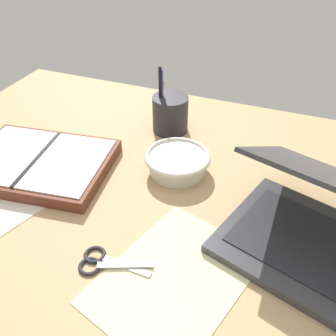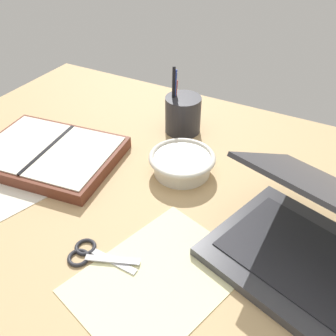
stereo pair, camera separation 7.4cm
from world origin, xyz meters
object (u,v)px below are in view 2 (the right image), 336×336
object	(u,v)px
scissors	(89,254)
bowl	(182,163)
pen_cup	(183,114)
laptop	(330,248)
planner	(49,154)

from	to	relation	value
scissors	bowl	bearing A→B (deg)	73.14
pen_cup	scissors	bearing A→B (deg)	-84.39
pen_cup	bowl	bearing A→B (deg)	-63.60
laptop	bowl	world-z (taller)	laptop
pen_cup	scissors	distance (cm)	45.37
pen_cup	scissors	xyz separation A→B (cm)	(4.41, -44.92, -4.56)
planner	scissors	size ratio (longest dim) A/B	2.66
laptop	planner	distance (cm)	62.48
laptop	pen_cup	size ratio (longest dim) A/B	2.49
laptop	pen_cup	world-z (taller)	laptop
laptop	planner	xyz separation A→B (cm)	(-62.36, 1.73, -3.44)
pen_cup	planner	world-z (taller)	pen_cup
laptop	planner	size ratio (longest dim) A/B	1.24
laptop	pen_cup	xyz separation A→B (cm)	(-40.83, 28.15, -0.10)
laptop	planner	bearing A→B (deg)	-164.10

